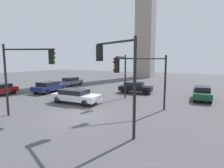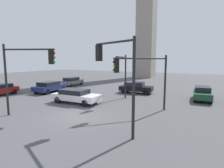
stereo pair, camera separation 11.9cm
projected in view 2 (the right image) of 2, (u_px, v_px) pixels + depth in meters
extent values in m
plane|color=#4C4C4F|center=(78.00, 116.00, 13.49)|extent=(101.76, 101.76, 0.00)
cylinder|color=black|center=(134.00, 89.00, 9.18)|extent=(0.16, 0.16, 5.28)
cylinder|color=black|center=(113.00, 42.00, 10.17)|extent=(3.13, 1.43, 0.12)
cube|color=black|center=(99.00, 53.00, 11.35)|extent=(0.42, 0.42, 1.00)
sphere|color=#4C0F0C|center=(97.00, 48.00, 11.47)|extent=(0.20, 0.20, 0.20)
sphere|color=#594714|center=(97.00, 53.00, 11.51)|extent=(0.20, 0.20, 0.20)
sphere|color=green|center=(97.00, 58.00, 11.55)|extent=(0.20, 0.20, 0.20)
cylinder|color=black|center=(165.00, 83.00, 14.79)|extent=(0.16, 0.16, 4.52)
cylinder|color=black|center=(141.00, 59.00, 13.88)|extent=(3.17, 3.28, 0.12)
cube|color=black|center=(116.00, 66.00, 13.38)|extent=(0.45, 0.45, 1.00)
sphere|color=#4C0F0C|center=(114.00, 62.00, 13.28)|extent=(0.20, 0.20, 0.20)
sphere|color=yellow|center=(114.00, 66.00, 13.32)|extent=(0.20, 0.20, 0.20)
sphere|color=#14471E|center=(114.00, 70.00, 13.36)|extent=(0.20, 0.20, 0.20)
cylinder|color=black|center=(125.00, 77.00, 19.55)|extent=(0.16, 0.16, 4.68)
cylinder|color=black|center=(121.00, 57.00, 17.71)|extent=(0.70, 3.31, 0.12)
cube|color=black|center=(117.00, 63.00, 16.45)|extent=(0.37, 0.37, 1.00)
sphere|color=red|center=(116.00, 59.00, 16.22)|extent=(0.20, 0.20, 0.20)
sphere|color=#594714|center=(116.00, 63.00, 16.26)|extent=(0.20, 0.20, 0.20)
sphere|color=#14471E|center=(116.00, 66.00, 16.30)|extent=(0.20, 0.20, 0.20)
cylinder|color=black|center=(6.00, 80.00, 13.30)|extent=(0.16, 0.16, 5.25)
cylinder|color=black|center=(29.00, 49.00, 12.88)|extent=(3.44, 1.67, 0.12)
cube|color=black|center=(51.00, 57.00, 12.84)|extent=(0.42, 0.42, 1.00)
sphere|color=#4C0F0C|center=(54.00, 53.00, 12.79)|extent=(0.20, 0.20, 0.20)
sphere|color=#594714|center=(54.00, 57.00, 12.83)|extent=(0.20, 0.20, 0.20)
sphere|color=green|center=(54.00, 61.00, 12.87)|extent=(0.20, 0.20, 0.20)
cube|color=silver|center=(76.00, 97.00, 17.42)|extent=(4.75, 2.10, 0.56)
cube|color=black|center=(74.00, 92.00, 17.46)|extent=(2.69, 1.78, 0.48)
cylinder|color=black|center=(95.00, 100.00, 17.45)|extent=(0.69, 0.37, 0.67)
cylinder|color=black|center=(86.00, 103.00, 16.07)|extent=(0.69, 0.37, 0.67)
cylinder|color=black|center=(69.00, 97.00, 18.84)|extent=(0.69, 0.37, 0.67)
cylinder|color=black|center=(58.00, 100.00, 17.46)|extent=(0.69, 0.37, 0.67)
cube|color=#19472D|center=(202.00, 94.00, 18.62)|extent=(1.98, 4.11, 0.58)
cube|color=black|center=(203.00, 89.00, 18.73)|extent=(1.63, 2.35, 0.54)
cylinder|color=black|center=(211.00, 100.00, 17.16)|extent=(0.35, 0.71, 0.68)
cylinder|color=black|center=(195.00, 99.00, 17.70)|extent=(0.35, 0.71, 0.68)
cylinder|color=black|center=(208.00, 95.00, 19.61)|extent=(0.35, 0.71, 0.68)
cylinder|color=black|center=(195.00, 94.00, 20.15)|extent=(0.35, 0.71, 0.68)
cube|color=slate|center=(72.00, 82.00, 29.48)|extent=(2.11, 4.41, 0.55)
cube|color=black|center=(71.00, 79.00, 29.22)|extent=(1.73, 2.52, 0.53)
cylinder|color=black|center=(74.00, 82.00, 31.12)|extent=(0.37, 0.66, 0.64)
cylinder|color=black|center=(81.00, 83.00, 30.55)|extent=(0.37, 0.66, 0.64)
cylinder|color=black|center=(63.00, 85.00, 28.48)|extent=(0.37, 0.66, 0.64)
cylinder|color=black|center=(70.00, 85.00, 27.91)|extent=(0.37, 0.66, 0.64)
cube|color=black|center=(136.00, 88.00, 22.75)|extent=(4.21, 2.17, 0.56)
cube|color=black|center=(135.00, 84.00, 22.76)|extent=(2.41, 1.78, 0.54)
cylinder|color=black|center=(148.00, 90.00, 22.92)|extent=(0.68, 0.38, 0.65)
cylinder|color=black|center=(146.00, 92.00, 21.60)|extent=(0.68, 0.38, 0.65)
cylinder|color=black|center=(127.00, 89.00, 23.98)|extent=(0.68, 0.38, 0.65)
cylinder|color=black|center=(124.00, 91.00, 22.65)|extent=(0.68, 0.38, 0.65)
cube|color=navy|center=(50.00, 87.00, 23.38)|extent=(2.39, 4.50, 0.58)
cube|color=black|center=(49.00, 84.00, 23.12)|extent=(1.97, 2.58, 0.52)
cylinder|color=black|center=(53.00, 88.00, 25.08)|extent=(0.42, 0.71, 0.68)
cylinder|color=black|center=(62.00, 88.00, 24.45)|extent=(0.42, 0.71, 0.68)
cylinder|color=black|center=(37.00, 91.00, 22.40)|extent=(0.42, 0.71, 0.68)
cylinder|color=black|center=(47.00, 92.00, 21.76)|extent=(0.42, 0.71, 0.68)
cube|color=black|center=(0.00, 86.00, 21.32)|extent=(1.54, 2.35, 0.48)
cylinder|color=black|center=(14.00, 92.00, 22.16)|extent=(0.32, 0.59, 0.58)
cylinder|color=black|center=(7.00, 91.00, 22.79)|extent=(0.32, 0.59, 0.58)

